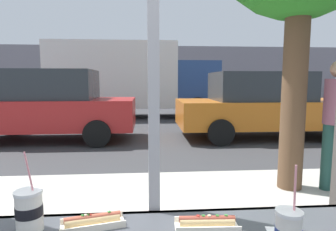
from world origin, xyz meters
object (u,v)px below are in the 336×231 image
(hotdog_tray_far, at_px, (207,223))
(box_truck, at_px, (131,78))
(parked_car_orange, at_px, (263,105))
(parked_car_red, at_px, (50,106))
(soda_cup_left, at_px, (29,210))
(hotdog_tray_near, at_px, (93,221))

(hotdog_tray_far, relative_size, box_truck, 0.04)
(hotdog_tray_far, height_order, parked_car_orange, parked_car_orange)
(parked_car_red, xyz_separation_m, parked_car_orange, (5.62, -0.00, -0.02))
(soda_cup_left, xyz_separation_m, hotdog_tray_near, (0.24, 0.01, -0.06))
(hotdog_tray_near, height_order, parked_car_red, parked_car_red)
(parked_car_red, bearing_deg, soda_cup_left, -72.49)
(soda_cup_left, distance_m, box_truck, 11.18)
(parked_car_orange, relative_size, box_truck, 0.68)
(soda_cup_left, distance_m, parked_car_red, 6.72)
(soda_cup_left, bearing_deg, hotdog_tray_far, -2.85)
(box_truck, bearing_deg, soda_cup_left, -88.94)
(hotdog_tray_far, relative_size, parked_car_red, 0.06)
(hotdog_tray_near, bearing_deg, soda_cup_left, -176.76)
(hotdog_tray_near, bearing_deg, parked_car_red, 109.46)
(parked_car_orange, distance_m, box_truck, 6.14)
(hotdog_tray_far, bearing_deg, parked_car_orange, 65.65)
(hotdog_tray_far, bearing_deg, box_truck, 94.58)
(hotdog_tray_far, distance_m, parked_car_orange, 7.07)
(parked_car_orange, xyz_separation_m, box_truck, (-3.81, 4.75, 0.78))
(parked_car_red, bearing_deg, hotdog_tray_near, -70.54)
(parked_car_red, distance_m, parked_car_orange, 5.62)
(hotdog_tray_near, xyz_separation_m, hotdog_tray_far, (0.45, -0.05, 0.00))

